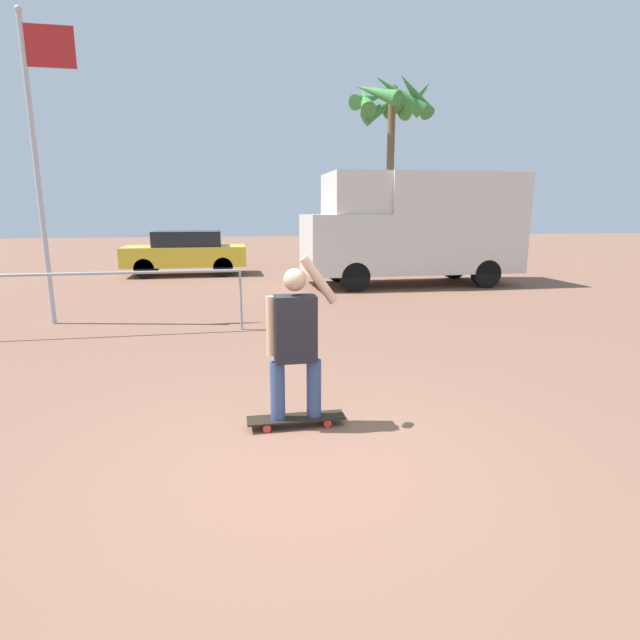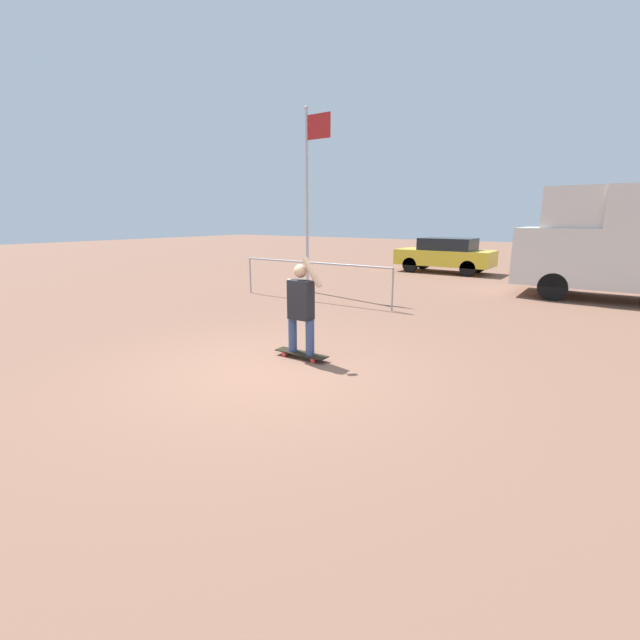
# 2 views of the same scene
# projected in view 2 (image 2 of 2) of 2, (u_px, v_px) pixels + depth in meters

# --- Properties ---
(ground_plane) EXTENTS (80.00, 80.00, 0.00)m
(ground_plane) POSITION_uv_depth(u_px,v_px,m) (269.00, 371.00, 6.40)
(ground_plane) COLOR brown
(skateboard) EXTENTS (0.94, 0.22, 0.09)m
(skateboard) POSITION_uv_depth(u_px,v_px,m) (301.00, 354.00, 6.97)
(skateboard) COLOR black
(skateboard) RESTS_ON ground_plane
(person_skateboarder) EXTENTS (0.67, 0.22, 1.56)m
(person_skateboarder) POSITION_uv_depth(u_px,v_px,m) (301.00, 304.00, 6.78)
(person_skateboarder) COLOR #384C7A
(person_skateboarder) RESTS_ON skateboard
(parked_car_yellow) EXTENTS (3.90, 1.74, 1.43)m
(parked_car_yellow) POSITION_uv_depth(u_px,v_px,m) (445.00, 254.00, 17.92)
(parked_car_yellow) COLOR black
(parked_car_yellow) RESTS_ON ground_plane
(flagpole) EXTENTS (0.88, 0.12, 5.36)m
(flagpole) POSITION_uv_depth(u_px,v_px,m) (309.00, 188.00, 12.62)
(flagpole) COLOR #B7B7BC
(flagpole) RESTS_ON ground_plane
(plaza_railing_segment) EXTENTS (4.79, 0.05, 1.08)m
(plaza_railing_segment) POSITION_uv_depth(u_px,v_px,m) (313.00, 268.00, 11.67)
(plaza_railing_segment) COLOR #99999E
(plaza_railing_segment) RESTS_ON ground_plane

